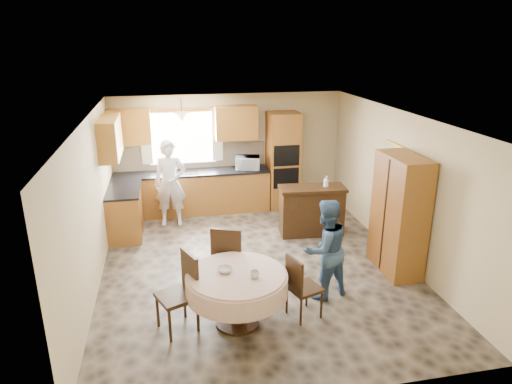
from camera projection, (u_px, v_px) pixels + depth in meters
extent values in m
cube|color=#70604E|center=(256.00, 266.00, 7.65)|extent=(5.00, 6.00, 0.01)
cube|color=white|center=(256.00, 117.00, 6.84)|extent=(5.00, 6.00, 0.01)
cube|color=tan|center=(229.00, 151.00, 10.03)|extent=(5.00, 0.02, 2.50)
cube|color=tan|center=(316.00, 296.00, 4.47)|extent=(5.00, 0.02, 2.50)
cube|color=tan|center=(91.00, 207.00, 6.78)|extent=(0.02, 6.00, 2.50)
cube|color=tan|center=(400.00, 186.00, 7.72)|extent=(0.02, 6.00, 2.50)
cube|color=white|center=(182.00, 138.00, 9.71)|extent=(1.40, 0.03, 1.10)
cube|color=white|center=(146.00, 137.00, 9.50)|extent=(0.22, 0.02, 1.15)
cube|color=white|center=(217.00, 135.00, 9.78)|extent=(0.22, 0.02, 1.15)
cube|color=#B3762F|center=(193.00, 193.00, 9.85)|extent=(3.30, 0.60, 0.88)
cube|color=black|center=(192.00, 173.00, 9.70)|extent=(3.30, 0.64, 0.04)
cube|color=#B3762F|center=(125.00, 213.00, 8.77)|extent=(0.60, 1.20, 0.88)
cube|color=black|center=(123.00, 190.00, 8.62)|extent=(0.64, 1.20, 0.04)
cube|color=beige|center=(190.00, 156.00, 9.88)|extent=(3.30, 0.02, 0.55)
cube|color=#CC8833|center=(130.00, 127.00, 9.27)|extent=(0.85, 0.33, 0.72)
cube|color=#CC8833|center=(236.00, 123.00, 9.69)|extent=(0.90, 0.33, 0.72)
cube|color=#CC8833|center=(110.00, 138.00, 8.26)|extent=(0.33, 1.20, 0.72)
cube|color=#B3762F|center=(283.00, 161.00, 10.02)|extent=(0.66, 0.62, 2.12)
cube|color=black|center=(287.00, 156.00, 9.66)|extent=(0.56, 0.01, 0.45)
cube|color=black|center=(286.00, 178.00, 9.83)|extent=(0.56, 0.01, 0.45)
cone|color=beige|center=(182.00, 117.00, 9.09)|extent=(0.36, 0.36, 0.18)
cube|color=#3D2710|center=(311.00, 212.00, 8.78)|extent=(1.29, 0.62, 0.89)
cube|color=black|center=(334.00, 220.00, 8.92)|extent=(0.38, 0.28, 0.49)
cube|color=#B3762F|center=(399.00, 215.00, 7.25)|extent=(0.51, 1.01, 1.93)
cylinder|color=#3D2710|center=(237.00, 301.00, 6.02)|extent=(0.20, 0.20, 0.69)
cylinder|color=#3D2710|center=(237.00, 322.00, 6.13)|extent=(0.59, 0.59, 0.04)
cylinder|color=beige|center=(237.00, 275.00, 5.89)|extent=(1.27, 1.27, 0.05)
cylinder|color=beige|center=(237.00, 284.00, 5.94)|extent=(1.33, 1.33, 0.27)
cube|color=#3D2710|center=(176.00, 296.00, 5.86)|extent=(0.60, 0.60, 0.05)
cube|color=#3D2710|center=(190.00, 272.00, 5.88)|extent=(0.21, 0.42, 0.54)
cylinder|color=#3D2710|center=(162.00, 324.00, 5.73)|extent=(0.04, 0.04, 0.47)
cylinder|color=#3D2710|center=(194.00, 320.00, 5.80)|extent=(0.04, 0.04, 0.47)
cylinder|color=#3D2710|center=(162.00, 307.00, 6.09)|extent=(0.04, 0.04, 0.47)
cylinder|color=#3D2710|center=(192.00, 304.00, 6.16)|extent=(0.04, 0.04, 0.47)
cube|color=#3D2710|center=(230.00, 259.00, 6.80)|extent=(0.61, 0.61, 0.06)
cube|color=#3D2710|center=(226.00, 247.00, 6.51)|extent=(0.43, 0.21, 0.56)
cylinder|color=#3D2710|center=(219.00, 283.00, 6.67)|extent=(0.04, 0.04, 0.48)
cylinder|color=#3D2710|center=(246.00, 280.00, 6.74)|extent=(0.04, 0.04, 0.48)
cylinder|color=#3D2710|center=(216.00, 270.00, 7.04)|extent=(0.04, 0.04, 0.48)
cylinder|color=#3D2710|center=(241.00, 267.00, 7.11)|extent=(0.04, 0.04, 0.48)
cube|color=#3D2710|center=(305.00, 288.00, 6.18)|extent=(0.50, 0.50, 0.05)
cube|color=#3D2710|center=(294.00, 275.00, 6.01)|extent=(0.15, 0.37, 0.47)
cylinder|color=#3D2710|center=(296.00, 311.00, 6.06)|extent=(0.03, 0.03, 0.40)
cylinder|color=#3D2710|center=(320.00, 308.00, 6.12)|extent=(0.03, 0.03, 0.40)
cylinder|color=#3D2710|center=(289.00, 297.00, 6.37)|extent=(0.03, 0.03, 0.40)
cylinder|color=#3D2710|center=(312.00, 294.00, 6.44)|extent=(0.03, 0.03, 0.40)
cube|color=gold|center=(394.00, 159.00, 7.80)|extent=(0.05, 0.64, 0.53)
cube|color=#A3B6BF|center=(393.00, 159.00, 7.79)|extent=(0.01, 0.53, 0.42)
imported|color=silver|center=(248.00, 163.00, 9.83)|extent=(0.58, 0.45, 0.29)
imported|color=silver|center=(170.00, 183.00, 9.10)|extent=(0.66, 0.45, 1.74)
imported|color=#365377|center=(325.00, 249.00, 6.56)|extent=(0.87, 0.76, 1.51)
imported|color=#B2B2B2|center=(297.00, 190.00, 8.57)|extent=(0.21, 0.21, 0.05)
imported|color=silver|center=(326.00, 183.00, 8.64)|extent=(0.13, 0.13, 0.27)
imported|color=#B2B2B2|center=(255.00, 274.00, 5.77)|extent=(0.13, 0.13, 0.09)
imported|color=#B2B2B2|center=(225.00, 270.00, 5.91)|extent=(0.19, 0.19, 0.06)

